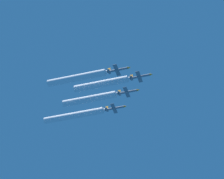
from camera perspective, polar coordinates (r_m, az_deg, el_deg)
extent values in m
cylinder|color=slate|center=(261.22, 3.35, 1.55)|extent=(1.24, 10.74, 1.24)
cone|color=orange|center=(260.39, 4.69, 1.80)|extent=(1.18, 1.81, 1.18)
ellipsoid|color=black|center=(261.25, 3.85, 1.73)|extent=(0.68, 2.49, 0.56)
cube|color=slate|center=(261.24, 3.23, 1.51)|extent=(9.04, 2.15, 0.14)
cube|color=slate|center=(261.97, 2.31, 1.35)|extent=(3.84, 1.24, 0.14)
cube|color=orange|center=(263.03, 2.32, 1.61)|extent=(0.11, 1.47, 1.92)
cylinder|color=black|center=(262.10, 2.15, 1.32)|extent=(0.93, 0.68, 0.93)
cylinder|color=slate|center=(268.52, 1.86, -0.29)|extent=(1.24, 10.74, 1.24)
cone|color=orange|center=(267.49, 3.16, -0.04)|extent=(1.18, 1.81, 1.18)
ellipsoid|color=black|center=(268.47, 2.34, -0.11)|extent=(0.68, 2.49, 0.56)
cube|color=slate|center=(268.56, 1.75, -0.32)|extent=(9.04, 2.15, 0.14)
cube|color=slate|center=(269.42, 0.86, -0.47)|extent=(3.84, 1.24, 0.14)
cube|color=orange|center=(270.44, 0.87, -0.21)|extent=(0.11, 1.47, 1.92)
cylinder|color=black|center=(269.58, 0.70, -0.50)|extent=(0.93, 0.68, 0.93)
cylinder|color=slate|center=(254.84, 0.69, 2.35)|extent=(1.24, 10.74, 1.24)
cone|color=orange|center=(253.74, 2.06, 2.62)|extent=(1.18, 1.81, 1.18)
ellipsoid|color=black|center=(254.77, 1.20, 2.54)|extent=(0.68, 2.49, 0.56)
cube|color=slate|center=(254.88, 0.57, 2.31)|extent=(9.04, 2.15, 0.14)
cube|color=slate|center=(255.80, -0.36, 2.14)|extent=(3.84, 1.24, 0.14)
cube|color=orange|center=(256.87, -0.34, 2.41)|extent=(0.11, 1.47, 1.92)
cylinder|color=black|center=(255.96, -0.53, 2.11)|extent=(0.93, 0.68, 0.93)
cylinder|color=slate|center=(277.54, 0.34, -2.23)|extent=(1.24, 10.74, 1.24)
cone|color=orange|center=(276.30, 1.59, -2.01)|extent=(1.18, 1.81, 1.18)
ellipsoid|color=black|center=(277.39, 0.81, -2.06)|extent=(0.68, 2.49, 0.56)
cube|color=slate|center=(277.59, 0.23, -2.26)|extent=(9.04, 2.15, 0.14)
cube|color=slate|center=(278.59, -0.62, -2.40)|extent=(3.84, 1.24, 0.14)
cube|color=orange|center=(279.56, -0.60, -2.15)|extent=(0.11, 1.47, 1.92)
cylinder|color=black|center=(278.76, -0.78, -2.43)|extent=(0.93, 0.68, 0.93)
cylinder|color=white|center=(264.64, -0.66, 0.79)|extent=(2.01, 26.70, 2.01)
cylinder|color=white|center=(265.35, -1.32, 0.66)|extent=(3.81, 30.70, 3.81)
cylinder|color=white|center=(272.58, -2.07, -1.01)|extent=(2.01, 27.29, 2.01)
cylinder|color=white|center=(273.40, -2.73, -1.14)|extent=(3.81, 31.39, 3.81)
cylinder|color=white|center=(259.29, -3.55, 1.52)|extent=(2.01, 28.40, 2.01)
cylinder|color=white|center=(260.20, -4.26, 1.38)|extent=(3.81, 32.66, 3.81)
cylinder|color=white|center=(282.78, -3.87, -2.98)|extent=(2.01, 31.69, 2.01)
cylinder|color=white|center=(283.87, -4.59, -3.10)|extent=(3.81, 36.45, 3.81)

